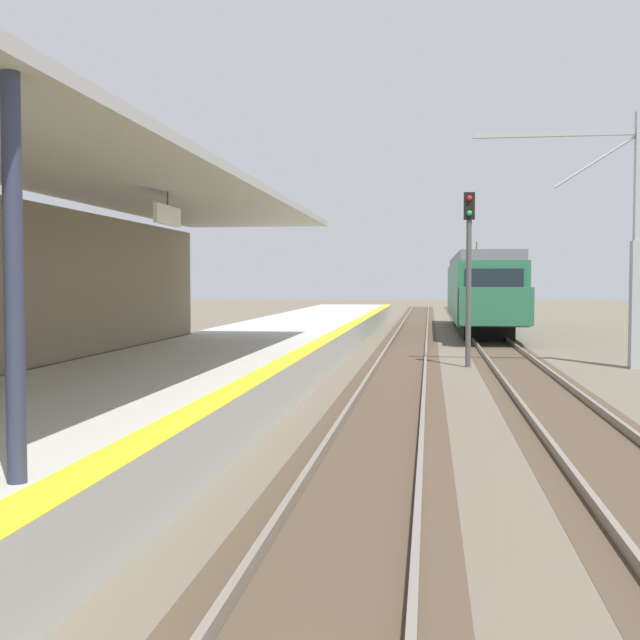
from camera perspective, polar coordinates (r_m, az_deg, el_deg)
The scene contains 7 objects.
station_platform at distance 18.62m, azimuth -8.64°, elevation -3.82°, with size 5.00×80.00×0.91m.
station_building_with_canopy at distance 14.61m, azimuth -21.04°, elevation 2.90°, with size 4.85×24.00×4.43m.
track_pair_nearest_platform at distance 21.91m, azimuth 5.53°, elevation -3.87°, with size 2.34×120.00×0.16m.
track_pair_middle at distance 22.04m, azimuth 14.42°, elevation -3.90°, with size 2.34×120.00×0.16m.
approaching_train at distance 41.81m, azimuth 11.28°, elevation 2.16°, with size 2.93×19.60×4.76m.
rail_signal_post at distance 24.45m, azimuth 10.47°, elevation 4.17°, with size 0.32×0.34×5.20m.
catenary_pylon_far_side at distance 25.32m, azimuth 20.91°, elevation 4.91°, with size 5.00×0.40×7.50m.
Camera 1 is at (2.73, -1.75, 2.57)m, focal length 45.30 mm.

